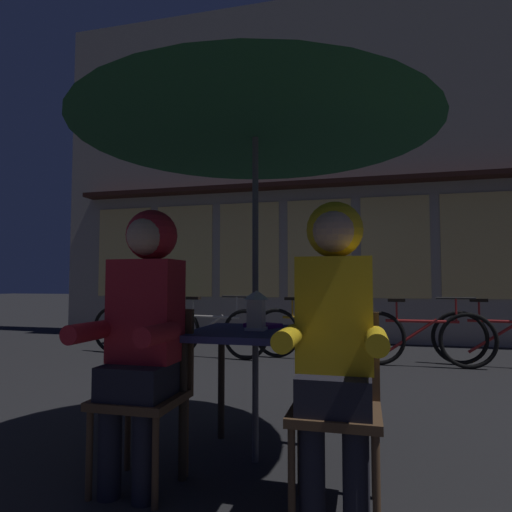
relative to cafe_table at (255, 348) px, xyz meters
name	(u,v)px	position (x,y,z in m)	size (l,w,h in m)	color
ground_plane	(255,462)	(0.00, 0.00, -0.64)	(60.00, 60.00, 0.00)	#232326
cafe_table	(255,348)	(0.00, 0.00, 0.00)	(0.72, 0.72, 0.74)	navy
patio_umbrella	(255,106)	(0.00, 0.00, 1.42)	(2.10, 2.10, 2.31)	#4C4C51
lantern	(256,309)	(0.01, -0.01, 0.22)	(0.11, 0.11, 0.23)	white
chair_left	(148,384)	(-0.48, -0.37, -0.15)	(0.40, 0.40, 0.87)	#513823
chair_right	(336,396)	(0.48, -0.37, -0.15)	(0.40, 0.40, 0.87)	#513823
person_left_hooded	(144,315)	(-0.48, -0.43, 0.21)	(0.45, 0.56, 1.40)	black
person_right_hooded	(334,319)	(0.48, -0.43, 0.21)	(0.45, 0.56, 1.40)	black
shopfront_building	(320,168)	(-0.15, 5.39, 2.45)	(10.00, 0.93, 6.20)	#9E9389
bicycle_nearest	(140,330)	(-2.47, 3.12, -0.29)	(1.67, 0.31, 0.84)	black
bicycle_second	(211,331)	(-1.43, 3.17, -0.29)	(1.67, 0.32, 0.84)	black
bicycle_third	(313,333)	(-0.06, 3.30, -0.29)	(1.67, 0.26, 0.84)	black
bicycle_fourth	(422,338)	(1.27, 3.15, -0.29)	(1.68, 0.08, 0.84)	black
bicycle_fifth	(506,338)	(2.24, 3.35, -0.29)	(1.67, 0.28, 0.84)	black
book	(263,325)	(0.01, 0.16, 0.11)	(0.20, 0.14, 0.02)	#661E7A
potted_plant	(137,310)	(-3.08, 4.11, -0.09)	(0.60, 0.60, 0.92)	brown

